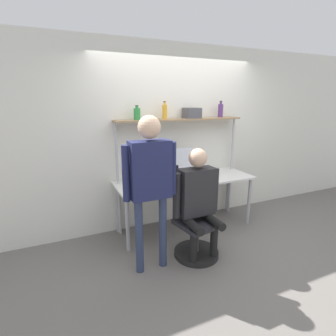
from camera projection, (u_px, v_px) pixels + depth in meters
name	position (u px, v px, depth m)	size (l,w,h in m)	color
ground_plane	(196.00, 238.00, 3.73)	(12.00, 12.00, 0.00)	slate
wall_back	(176.00, 137.00, 4.02)	(8.00, 0.06, 2.70)	silver
desk	(186.00, 184.00, 3.87)	(2.06, 0.67, 0.78)	silver
shelf_unit	(180.00, 134.00, 3.86)	(1.96, 0.24, 1.64)	#997A56
monitor	(175.00, 161.00, 3.89)	(0.58, 0.22, 0.45)	#B7B7BC
laptop	(172.00, 178.00, 3.67)	(0.30, 0.25, 0.24)	#BCBCC1
cell_phone	(190.00, 180.00, 3.77)	(0.07, 0.15, 0.01)	black
office_chair	(195.00, 234.00, 3.28)	(0.56, 0.56, 0.92)	black
person_seated	(198.00, 195.00, 3.11)	(0.60, 0.47, 1.37)	black
person_standing	(150.00, 175.00, 2.78)	(0.60, 0.24, 1.76)	#2D3856
bottle_amber	(165.00, 112.00, 3.68)	(0.07, 0.07, 0.25)	gold
bottle_purple	(221.00, 110.00, 4.05)	(0.08, 0.08, 0.25)	#593372
bottle_green	(137.00, 114.00, 3.53)	(0.09, 0.09, 0.19)	#2D8C3F
storage_box	(192.00, 113.00, 3.86)	(0.23, 0.21, 0.15)	#4C4C51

